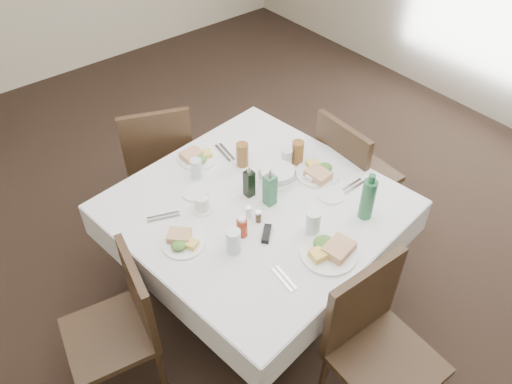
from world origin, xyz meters
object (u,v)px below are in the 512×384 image
at_px(oil_cruet_green, 270,189).
at_px(chair_north, 159,155).
at_px(water_e, 287,158).
at_px(chair_south, 374,339).
at_px(chair_east, 350,170).
at_px(dining_table, 256,212).
at_px(water_s, 313,223).
at_px(coffee_mug, 202,204).
at_px(bread_basket, 277,175).
at_px(oil_cruet_dark, 249,183).
at_px(green_bottle, 368,199).
at_px(water_w, 234,241).
at_px(water_n, 196,169).
at_px(ketchup_bottle, 242,227).
at_px(chair_west, 123,320).

bearing_deg(oil_cruet_green, chair_north, 98.64).
bearing_deg(water_e, chair_north, 118.26).
height_order(chair_south, chair_east, chair_south).
xyz_separation_m(chair_south, water_e, (0.38, 1.09, 0.26)).
distance_m(dining_table, oil_cruet_green, 0.20).
relative_size(water_s, coffee_mug, 1.13).
bearing_deg(chair_north, bread_basket, -70.13).
height_order(chair_north, coffee_mug, chair_north).
bearing_deg(oil_cruet_dark, water_e, 9.86).
xyz_separation_m(oil_cruet_green, green_bottle, (0.34, -0.41, 0.02)).
bearing_deg(coffee_mug, chair_north, 78.20).
bearing_deg(water_w, water_e, 27.20).
bearing_deg(water_n, ketchup_bottle, -98.31).
distance_m(chair_west, ketchup_bottle, 0.78).
distance_m(water_s, oil_cruet_dark, 0.46).
bearing_deg(chair_west, water_e, 8.70).
xyz_separation_m(water_s, coffee_mug, (-0.36, 0.52, -0.03)).
bearing_deg(chair_north, chair_south, -87.99).
bearing_deg(water_e, bread_basket, -154.86).
xyz_separation_m(chair_north, chair_east, (0.93, -0.96, -0.01)).
bearing_deg(water_e, water_s, -117.58).
bearing_deg(water_s, dining_table, 104.18).
xyz_separation_m(water_s, oil_cruet_dark, (-0.08, 0.45, 0.02)).
bearing_deg(oil_cruet_green, chair_west, -179.47).
distance_m(chair_south, chair_west, 1.27).
distance_m(water_s, coffee_mug, 0.63).
height_order(oil_cruet_green, green_bottle, green_bottle).
xyz_separation_m(water_s, water_e, (0.27, 0.51, -0.01)).
relative_size(bread_basket, coffee_mug, 1.75).
bearing_deg(chair_north, water_e, -61.74).
distance_m(water_e, bread_basket, 0.14).
height_order(chair_south, ketchup_bottle, chair_south).
height_order(chair_west, oil_cruet_dark, oil_cruet_dark).
bearing_deg(coffee_mug, bread_basket, -8.09).
bearing_deg(chair_west, bread_basket, 6.75).
bearing_deg(chair_south, water_s, 78.66).
relative_size(chair_east, chair_west, 1.06).
distance_m(dining_table, water_e, 0.41).
height_order(chair_west, water_e, chair_west).
bearing_deg(dining_table, ketchup_bottle, -146.29).
bearing_deg(oil_cruet_dark, coffee_mug, 165.82).
distance_m(water_e, ketchup_bottle, 0.64).
distance_m(bread_basket, ketchup_bottle, 0.50).
height_order(water_n, water_w, water_w).
bearing_deg(oil_cruet_green, water_s, -84.79).
xyz_separation_m(chair_north, water_s, (0.18, -1.35, 0.27)).
distance_m(chair_north, oil_cruet_green, 1.08).
distance_m(chair_west, water_n, 0.97).
distance_m(dining_table, chair_east, 0.85).
xyz_separation_m(dining_table, bread_basket, (0.23, 0.08, 0.11)).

